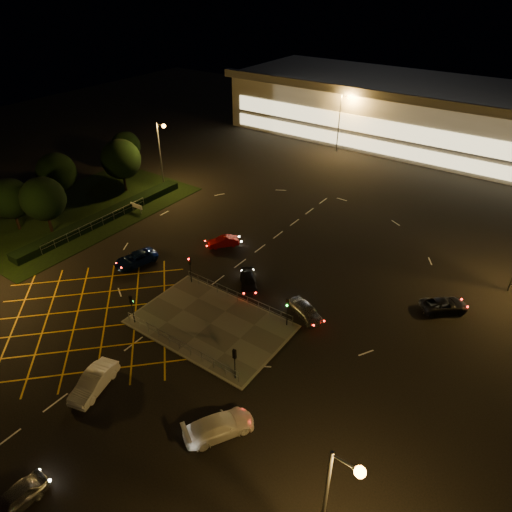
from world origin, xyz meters
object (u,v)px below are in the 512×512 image
Objects in this scene: car_near_silver at (13,500)px; car_left_blue at (136,259)px; signal_nw at (190,264)px; car_right_silver at (306,310)px; car_queue_white at (94,382)px; car_east_grey at (444,305)px; signal_ne at (288,306)px; signal_se at (235,358)px; car_circ_red at (223,242)px; car_approach_white at (219,426)px; car_far_dkgrey at (249,282)px; signal_sw at (132,304)px.

car_near_silver reaches higher than car_left_blue.
car_right_silver is (12.75, 2.26, -1.66)m from signal_nw.
car_left_blue is at bearing 123.28° from car_near_silver.
car_east_grey is at bearing 37.08° from car_queue_white.
signal_ne is 24.83m from car_near_silver.
car_queue_white is at bearing 40.39° from signal_se.
car_right_silver is 15.76m from car_circ_red.
signal_se is 1.00× the size of signal_nw.
car_east_grey is at bearing 43.78° from signal_ne.
car_queue_white reaches higher than car_left_blue.
signal_ne is at bearing 0.00° from signal_nw.
signal_se is 20.96m from car_left_blue.
signal_nw reaches higher than car_right_silver.
car_approach_white reaches higher than car_near_silver.
signal_nw is 6.40m from car_far_dkgrey.
signal_sw is at bearing 87.39° from car_east_grey.
car_queue_white is 1.28× the size of car_circ_red.
car_left_blue is at bearing -20.00° from signal_se.
signal_nw is at bearing 19.74° from car_left_blue.
signal_se and signal_nw have the same top height.
car_approach_white is at bearing -15.18° from car_left_blue.
signal_sw is 12.36m from car_far_dkgrey.
signal_se reaches higher than car_left_blue.
signal_nw is 0.66× the size of car_queue_white.
signal_sw is at bearing 0.00° from signal_se.
signal_nw reaches higher than car_approach_white.
signal_ne reaches higher than car_east_grey.
car_east_grey is at bearing 34.18° from car_left_blue.
car_left_blue is at bearing -177.54° from signal_ne.
signal_nw reaches higher than car_far_dkgrey.
signal_nw is 0.85× the size of car_circ_red.
car_east_grey is 0.89× the size of car_approach_white.
car_queue_white is 1.15× the size of car_right_silver.
signal_se is (12.00, 0.00, 0.00)m from signal_sw.
car_queue_white is 32.92m from car_east_grey.
signal_ne is 16.15m from car_circ_red.
signal_ne is at bearing 92.23° from car_east_grey.
car_near_silver is 1.01× the size of car_right_silver.
car_queue_white is (-8.58, -7.30, -1.58)m from signal_se.
signal_ne is (0.00, 7.99, 0.00)m from signal_se.
car_left_blue is at bearing 157.14° from car_far_dkgrey.
car_left_blue is 24.81m from car_approach_white.
car_circ_red is at bearing 150.46° from signal_ne.
car_approach_white is (10.73, 2.56, -0.03)m from car_queue_white.
signal_sw is 0.60× the size of car_approach_white.
car_approach_white reaches higher than car_far_dkgrey.
car_far_dkgrey is at bearing 29.93° from car_left_blue.
car_near_silver is at bearing 113.65° from car_east_grey.
signal_se reaches higher than car_near_silver.
signal_ne is at bearing 45.08° from car_queue_white.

